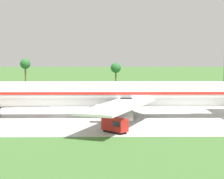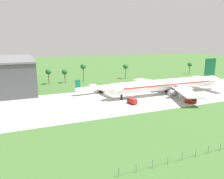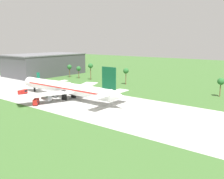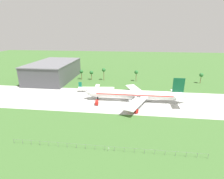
# 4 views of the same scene
# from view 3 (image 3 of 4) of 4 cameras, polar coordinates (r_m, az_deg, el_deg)

# --- Properties ---
(ground_plane) EXTENTS (600.00, 600.00, 0.00)m
(ground_plane) POSITION_cam_3_polar(r_m,az_deg,el_deg) (137.69, -13.57, -1.14)
(ground_plane) COLOR #3D662D
(taxiway_strip) EXTENTS (320.00, 44.00, 0.02)m
(taxiway_strip) POSITION_cam_3_polar(r_m,az_deg,el_deg) (137.69, -13.57, -1.14)
(taxiway_strip) COLOR #B2B2AD
(taxiway_strip) RESTS_ON ground_plane
(jet_airliner) EXTENTS (71.95, 51.66, 17.57)m
(jet_airliner) POSITION_cam_3_polar(r_m,az_deg,el_deg) (126.11, -10.31, 0.28)
(jet_airliner) COLOR white
(jet_airliner) RESTS_ON ground_plane
(regional_aircraft) EXTENTS (28.54, 25.78, 8.12)m
(regional_aircraft) POSITION_cam_3_polar(r_m,az_deg,el_deg) (160.58, -13.44, 1.57)
(regional_aircraft) COLOR white
(regional_aircraft) RESTS_ON ground_plane
(baggage_tug) EXTENTS (4.95, 5.07, 2.70)m
(baggage_tug) POSITION_cam_3_polar(r_m,az_deg,el_deg) (117.31, -16.98, -2.72)
(baggage_tug) COLOR black
(baggage_tug) RESTS_ON ground_plane
(fuel_truck) EXTENTS (2.71, 5.24, 2.45)m
(fuel_truck) POSITION_cam_3_polar(r_m,az_deg,el_deg) (142.47, -19.71, -0.53)
(fuel_truck) COLOR black
(fuel_truck) RESTS_ON ground_plane
(terminal_building) EXTENTS (36.72, 61.20, 17.47)m
(terminal_building) POSITION_cam_3_polar(r_m,az_deg,el_deg) (217.99, -15.08, 5.58)
(terminal_building) COLOR #47474C
(terminal_building) RESTS_ON ground_plane
(palm_tree_row) EXTENTS (116.59, 3.60, 12.21)m
(palm_tree_row) POSITION_cam_3_polar(r_m,az_deg,el_deg) (171.79, -0.65, 4.42)
(palm_tree_row) COLOR brown
(palm_tree_row) RESTS_ON ground_plane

